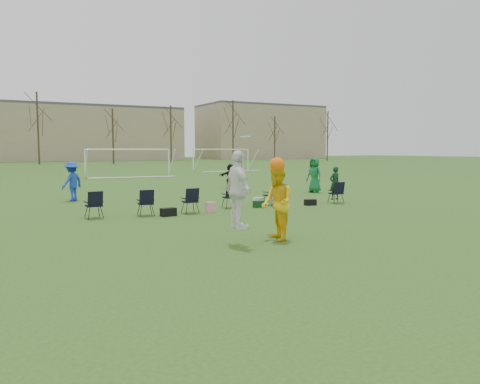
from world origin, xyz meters
TOP-DOWN VIEW (x-y plane):
  - ground at (0.00, 0.00)m, footprint 260.00×260.00m
  - fielder_blue at (-3.34, 14.01)m, footprint 1.36×1.30m
  - fielder_green_far at (9.35, 12.18)m, footprint 0.84×1.09m
  - fielder_black at (6.45, 16.92)m, footprint 1.47×0.99m
  - center_contest at (-0.48, 1.39)m, footprint 1.96×1.28m
  - sideline_setup at (2.07, 7.80)m, footprint 11.20×1.86m
  - goal_mid at (4.00, 32.00)m, footprint 7.40×0.63m
  - goal_right at (16.00, 38.00)m, footprint 7.35×1.14m
  - tree_line at (0.24, 69.85)m, footprint 110.28×3.28m
  - building_row at (6.73, 96.00)m, footprint 126.00×16.00m

SIDE VIEW (x-z plane):
  - ground at x=0.00m, z-range 0.00..0.00m
  - sideline_setup at x=2.07m, z-range -0.32..1.33m
  - fielder_black at x=6.45m, z-range 0.00..1.52m
  - fielder_blue at x=-3.34m, z-range 0.00..1.85m
  - fielder_green_far at x=9.35m, z-range 0.00..1.97m
  - center_contest at x=-0.48m, z-range -0.18..2.58m
  - goal_mid at x=4.00m, z-range 0.69..3.15m
  - goal_right at x=16.00m, z-range 0.69..3.15m
  - tree_line at x=0.24m, z-range -0.61..10.79m
  - building_row at x=6.73m, z-range -0.51..12.49m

